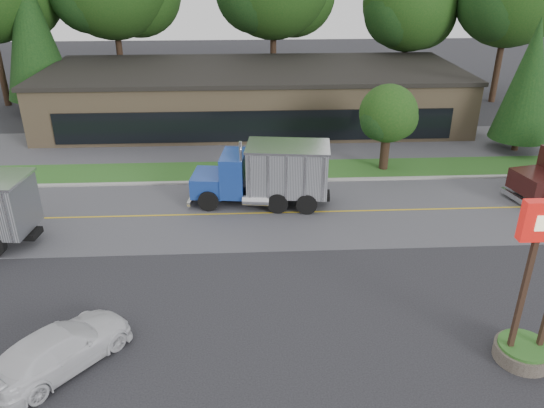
% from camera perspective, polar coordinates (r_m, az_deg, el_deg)
% --- Properties ---
extents(ground, '(140.00, 140.00, 0.00)m').
position_cam_1_polar(ground, '(20.38, -6.14, -12.51)').
color(ground, '#343439').
rests_on(ground, ground).
extents(road, '(60.00, 8.00, 0.02)m').
position_cam_1_polar(road, '(28.02, -5.31, -1.10)').
color(road, slate).
rests_on(road, ground).
extents(center_line, '(60.00, 0.12, 0.01)m').
position_cam_1_polar(center_line, '(28.02, -5.31, -1.10)').
color(center_line, gold).
rests_on(center_line, ground).
extents(curb, '(60.00, 0.30, 0.12)m').
position_cam_1_polar(curb, '(31.83, -5.06, 2.28)').
color(curb, '#9E9E99').
rests_on(curb, ground).
extents(grass_verge, '(60.00, 3.40, 0.03)m').
position_cam_1_polar(grass_verge, '(33.49, -4.98, 3.50)').
color(grass_verge, '#2B5E20').
rests_on(grass_verge, ground).
extents(far_parking, '(60.00, 7.00, 0.02)m').
position_cam_1_polar(far_parking, '(38.17, -4.77, 6.31)').
color(far_parking, slate).
rests_on(far_parking, ground).
extents(strip_mall, '(32.00, 12.00, 4.00)m').
position_cam_1_polar(strip_mall, '(43.33, -1.98, 11.49)').
color(strip_mall, '#897254').
rests_on(strip_mall, ground).
extents(bilo_sign, '(2.20, 1.90, 5.95)m').
position_cam_1_polar(bilo_sign, '(19.44, 26.34, -10.17)').
color(bilo_sign, '#6B6054').
rests_on(bilo_sign, ground).
extents(tree_far_d, '(8.74, 8.23, 12.47)m').
position_cam_1_polar(tree_far_d, '(51.53, 14.66, 19.71)').
color(tree_far_d, '#382619').
rests_on(tree_far_d, ground).
extents(evergreen_left, '(5.48, 5.48, 12.46)m').
position_cam_1_polar(evergreen_left, '(49.50, -24.50, 16.82)').
color(evergreen_left, '#382619').
rests_on(evergreen_left, ground).
extents(evergreen_right, '(3.91, 3.91, 8.88)m').
position_cam_1_polar(evergreen_right, '(39.58, 25.91, 11.93)').
color(evergreen_right, '#382619').
rests_on(evergreen_right, ground).
extents(tree_verge, '(3.77, 3.55, 5.38)m').
position_cam_1_polar(tree_verge, '(33.55, 12.46, 9.21)').
color(tree_verge, '#382619').
rests_on(tree_verge, ground).
extents(dump_truck_blue, '(7.57, 3.48, 3.36)m').
position_cam_1_polar(dump_truck_blue, '(28.40, -0.37, 3.38)').
color(dump_truck_blue, black).
rests_on(dump_truck_blue, ground).
extents(rally_car, '(4.72, 5.11, 1.44)m').
position_cam_1_polar(rally_car, '(19.35, -21.83, -14.20)').
color(rally_car, silver).
rests_on(rally_car, ground).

